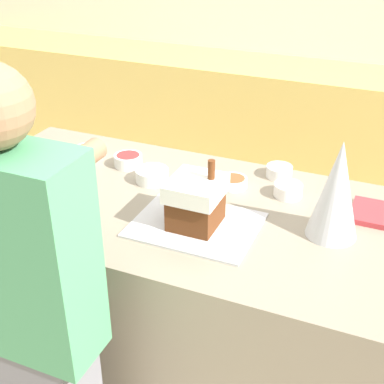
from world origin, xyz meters
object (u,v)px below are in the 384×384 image
(baking_tray, at_px, (196,225))
(candy_bowl_center_rear, at_px, (88,151))
(candy_bowl_front_corner, at_px, (279,171))
(decorative_tree, at_px, (337,190))
(cookbook, at_px, (378,214))
(person, at_px, (32,325))
(candy_bowl_far_left, at_px, (128,160))
(candy_bowl_far_right, at_px, (152,175))
(candy_bowl_behind_tray, at_px, (49,171))
(gingerbread_house, at_px, (196,201))
(candy_bowl_near_tray_right, at_px, (288,189))
(candy_bowl_beside_tree, at_px, (233,182))

(baking_tray, bearing_deg, candy_bowl_center_rear, 152.60)
(candy_bowl_front_corner, relative_size, candy_bowl_center_rear, 0.92)
(decorative_tree, distance_m, cookbook, 0.28)
(candy_bowl_center_rear, distance_m, person, 0.96)
(candy_bowl_far_left, xyz_separation_m, candy_bowl_front_corner, (0.61, 0.15, -0.00))
(candy_bowl_front_corner, relative_size, person, 0.07)
(candy_bowl_far_right, relative_size, person, 0.08)
(candy_bowl_front_corner, xyz_separation_m, candy_bowl_behind_tray, (-0.86, -0.35, -0.01))
(baking_tray, bearing_deg, gingerbread_house, 34.77)
(candy_bowl_behind_tray, relative_size, person, 0.06)
(baking_tray, xyz_separation_m, candy_bowl_front_corner, (0.17, 0.47, 0.02))
(candy_bowl_near_tray_right, distance_m, candy_bowl_beside_tree, 0.21)
(candy_bowl_far_right, bearing_deg, candy_bowl_near_tray_right, 10.15)
(candy_bowl_behind_tray, relative_size, candy_bowl_beside_tree, 0.87)
(decorative_tree, xyz_separation_m, cookbook, (0.13, 0.18, -0.16))
(candy_bowl_center_rear, bearing_deg, decorative_tree, -10.93)
(candy_bowl_center_rear, height_order, cookbook, candy_bowl_center_rear)
(candy_bowl_front_corner, distance_m, candy_bowl_beside_tree, 0.21)
(decorative_tree, distance_m, candy_bowl_center_rear, 1.11)
(baking_tray, relative_size, gingerbread_house, 1.79)
(decorative_tree, distance_m, person, 1.02)
(candy_bowl_front_corner, bearing_deg, candy_bowl_beside_tree, -132.86)
(baking_tray, height_order, candy_bowl_far_left, candy_bowl_far_left)
(gingerbread_house, xyz_separation_m, person, (-0.28, -0.55, -0.19))
(candy_bowl_near_tray_right, relative_size, candy_bowl_far_right, 0.82)
(candy_bowl_far_right, distance_m, person, 0.79)
(decorative_tree, relative_size, candy_bowl_near_tray_right, 3.16)
(baking_tray, bearing_deg, decorative_tree, 16.32)
(decorative_tree, height_order, cookbook, decorative_tree)
(gingerbread_house, height_order, candy_bowl_center_rear, gingerbread_house)
(candy_bowl_near_tray_right, bearing_deg, candy_bowl_center_rear, 179.56)
(person, bearing_deg, cookbook, 45.19)
(gingerbread_house, distance_m, person, 0.64)
(candy_bowl_beside_tree, bearing_deg, candy_bowl_center_rear, 178.59)
(decorative_tree, relative_size, candy_bowl_far_right, 2.58)
(gingerbread_house, xyz_separation_m, cookbook, (0.57, 0.31, -0.09))
(candy_bowl_near_tray_right, xyz_separation_m, candy_bowl_beside_tree, (-0.21, -0.01, -0.01))
(candy_bowl_near_tray_right, relative_size, cookbook, 0.58)
(candy_bowl_front_corner, xyz_separation_m, candy_bowl_beside_tree, (-0.14, -0.15, -0.01))
(candy_bowl_behind_tray, bearing_deg, baking_tray, -9.86)
(candy_bowl_behind_tray, bearing_deg, candy_bowl_far_right, 15.92)
(baking_tray, xyz_separation_m, candy_bowl_far_left, (-0.44, 0.32, 0.02))
(gingerbread_house, bearing_deg, candy_bowl_near_tray_right, 54.20)
(candy_bowl_far_right, relative_size, cookbook, 0.71)
(candy_bowl_near_tray_right, height_order, candy_bowl_center_rear, candy_bowl_near_tray_right)
(candy_bowl_beside_tree, bearing_deg, candy_bowl_front_corner, 47.14)
(candy_bowl_front_corner, xyz_separation_m, candy_bowl_near_tray_right, (0.07, -0.14, 0.00))
(baking_tray, height_order, candy_bowl_beside_tree, candy_bowl_beside_tree)
(gingerbread_house, distance_m, cookbook, 0.65)
(candy_bowl_beside_tree, height_order, person, person)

